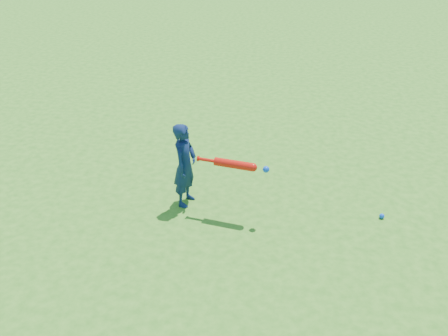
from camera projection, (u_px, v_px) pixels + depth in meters
name	position (u px, v px, depth m)	size (l,w,h in m)	color
ground	(245.00, 182.00, 6.75)	(80.00, 80.00, 0.00)	#32761C
child	(185.00, 165.00, 6.05)	(0.39, 0.26, 1.08)	#0F1F47
ground_ball_blue	(382.00, 216.00, 6.00)	(0.06, 0.06, 0.06)	blue
bat_swing	(237.00, 165.00, 5.74)	(0.86, 0.22, 0.10)	red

